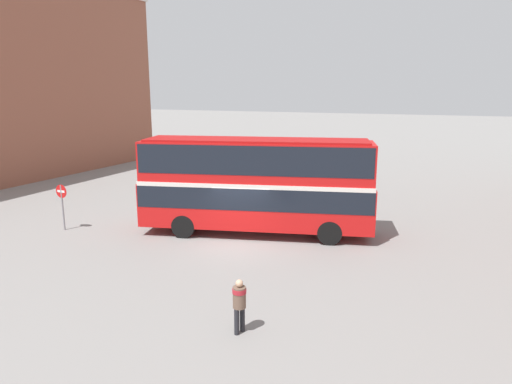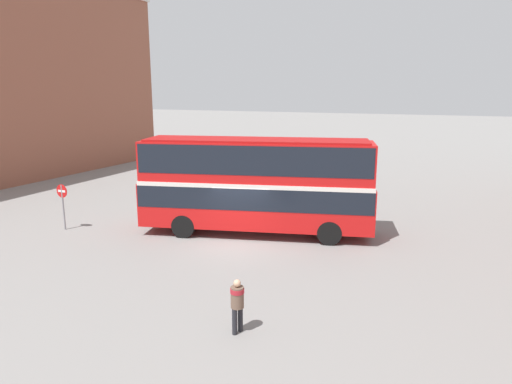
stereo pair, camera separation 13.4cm
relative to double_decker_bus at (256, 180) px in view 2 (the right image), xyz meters
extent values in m
plane|color=gray|center=(-0.13, -1.87, -2.63)|extent=(240.00, 240.00, 0.00)
cube|color=red|center=(0.00, 0.00, -1.14)|extent=(11.15, 5.30, 2.05)
cube|color=red|center=(0.00, 0.00, 0.86)|extent=(10.97, 5.18, 1.94)
cube|color=black|center=(0.00, 0.00, -0.67)|extent=(11.05, 5.30, 1.01)
cube|color=black|center=(0.00, 0.00, 1.09)|extent=(10.82, 5.17, 1.32)
cube|color=silver|center=(0.00, 0.00, -0.08)|extent=(11.05, 5.29, 0.20)
cube|color=#A91111|center=(0.00, 0.00, 1.88)|extent=(10.46, 4.88, 0.10)
cylinder|color=black|center=(3.06, 2.00, -2.08)|extent=(1.14, 0.58, 1.10)
cylinder|color=black|center=(3.65, -0.15, -2.08)|extent=(1.14, 0.58, 1.10)
cylinder|color=black|center=(-3.44, 0.20, -2.08)|extent=(1.14, 0.58, 1.10)
cylinder|color=black|center=(-2.85, -1.94, -2.08)|extent=(1.14, 0.58, 1.10)
cylinder|color=#232328|center=(3.27, -8.72, -2.24)|extent=(0.15, 0.15, 0.78)
cylinder|color=#232328|center=(3.33, -8.49, -2.24)|extent=(0.15, 0.15, 0.78)
cylinder|color=brown|center=(3.30, -8.61, -1.54)|extent=(0.46, 0.46, 0.62)
cylinder|color=#B2232D|center=(3.30, -8.61, -1.34)|extent=(0.49, 0.49, 0.14)
sphere|color=#D8A884|center=(3.30, -8.61, -1.12)|extent=(0.21, 0.21, 0.21)
cube|color=maroon|center=(-4.20, 12.99, -1.97)|extent=(4.66, 2.11, 0.79)
cube|color=black|center=(-4.38, 13.00, -1.34)|extent=(2.46, 1.81, 0.48)
cylinder|color=black|center=(-2.74, 13.76, -2.32)|extent=(0.62, 0.25, 0.61)
cylinder|color=black|center=(-2.84, 12.07, -2.32)|extent=(0.62, 0.25, 0.61)
cylinder|color=black|center=(-5.57, 13.91, -2.32)|extent=(0.62, 0.25, 0.61)
cylinder|color=black|center=(-5.66, 12.22, -2.32)|extent=(0.62, 0.25, 0.61)
cylinder|color=gray|center=(-8.90, -3.31, -1.50)|extent=(0.08, 0.08, 2.25)
cylinder|color=red|center=(-8.90, -3.31, -0.67)|extent=(0.66, 0.03, 0.66)
cube|color=white|center=(-8.90, -3.31, -0.67)|extent=(0.46, 0.04, 0.11)
camera|label=1|loc=(8.52, -19.22, 4.13)|focal=32.00mm
camera|label=2|loc=(8.64, -19.16, 4.13)|focal=32.00mm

